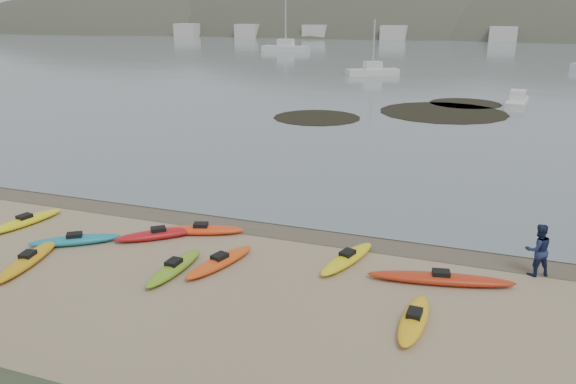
% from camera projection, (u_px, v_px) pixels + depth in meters
% --- Properties ---
extents(ground, '(600.00, 600.00, 0.00)m').
position_uv_depth(ground, '(288.00, 226.00, 23.14)').
color(ground, tan).
rests_on(ground, ground).
extents(wet_sand, '(60.00, 60.00, 0.00)m').
position_uv_depth(wet_sand, '(285.00, 229.00, 22.87)').
color(wet_sand, brown).
rests_on(wet_sand, ground).
extents(water, '(1200.00, 1200.00, 0.00)m').
position_uv_depth(water, '(485.00, 26.00, 291.19)').
color(water, slate).
rests_on(water, ground).
extents(kayaks, '(23.00, 9.46, 0.34)m').
position_uv_depth(kayaks, '(239.00, 256.00, 19.96)').
color(kayaks, red).
rests_on(kayaks, ground).
extents(person_east, '(1.09, 0.99, 1.82)m').
position_uv_depth(person_east, '(538.00, 250.00, 18.68)').
color(person_east, navy).
rests_on(person_east, ground).
extents(kelp_mats, '(18.50, 18.49, 0.04)m').
position_uv_depth(kelp_mats, '(419.00, 112.00, 48.74)').
color(kelp_mats, black).
rests_on(kelp_mats, water).
extents(moored_boats, '(83.93, 91.43, 1.38)m').
position_uv_depth(moored_boats, '(446.00, 57.00, 96.67)').
color(moored_boats, silver).
rests_on(moored_boats, ground).
extents(far_town, '(199.00, 5.00, 4.00)m').
position_uv_depth(far_town, '(493.00, 34.00, 150.14)').
color(far_town, beige).
rests_on(far_town, ground).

